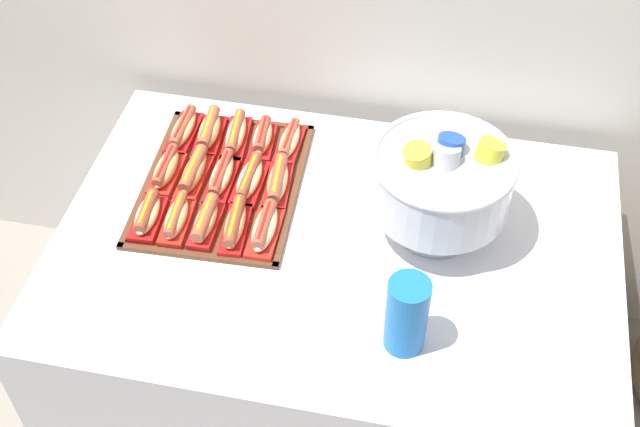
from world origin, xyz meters
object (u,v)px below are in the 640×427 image
at_px(hot_dog_5, 166,170).
at_px(hot_dog_12, 236,135).
at_px(cup_stack, 407,315).
at_px(hot_dog_10, 183,130).
at_px(hot_dog_2, 205,221).
at_px(hot_dog_6, 194,172).
at_px(hot_dog_8, 250,180).
at_px(hot_dog_1, 176,219).
at_px(hot_dog_13, 263,138).
at_px(hot_dog_14, 289,141).
at_px(buffet_table, 334,329).
at_px(hot_dog_0, 147,215).
at_px(hot_dog_4, 265,229).
at_px(hot_dog_7, 221,176).
at_px(hot_dog_3, 235,225).
at_px(hot_dog_11, 209,131).
at_px(punch_bowl, 442,181).
at_px(hot_dog_9, 278,182).
at_px(serving_tray, 222,184).

bearing_deg(hot_dog_5, hot_dog_12, 49.94).
bearing_deg(cup_stack, hot_dog_10, 140.97).
bearing_deg(hot_dog_5, hot_dog_2, -45.51).
bearing_deg(hot_dog_12, hot_dog_2, -87.78).
bearing_deg(hot_dog_6, hot_dog_8, 2.22).
bearing_deg(hot_dog_5, hot_dog_1, -63.34).
height_order(hot_dog_13, hot_dog_14, hot_dog_13).
height_order(hot_dog_5, hot_dog_13, hot_dog_5).
bearing_deg(buffet_table, hot_dog_0, -175.81).
bearing_deg(hot_dog_4, hot_dog_1, -177.78).
relative_size(hot_dog_5, cup_stack, 0.81).
xyz_separation_m(hot_dog_8, cup_stack, (0.46, -0.40, 0.07)).
bearing_deg(hot_dog_7, hot_dog_4, -45.51).
relative_size(hot_dog_1, hot_dog_14, 0.99).
distance_m(hot_dog_4, hot_dog_5, 0.34).
height_order(hot_dog_0, hot_dog_6, hot_dog_6).
bearing_deg(hot_dog_14, hot_dog_3, -100.59).
relative_size(hot_dog_7, hot_dog_11, 1.05).
bearing_deg(hot_dog_5, hot_dog_0, -87.78).
distance_m(hot_dog_2, hot_dog_3, 0.08).
relative_size(hot_dog_6, hot_dog_11, 1.05).
distance_m(hot_dog_11, hot_dog_13, 0.15).
bearing_deg(hot_dog_7, hot_dog_12, 92.22).
height_order(hot_dog_1, hot_dog_8, hot_dog_8).
distance_m(buffet_table, hot_dog_10, 0.70).
bearing_deg(hot_dog_14, punch_bowl, -27.12).
xyz_separation_m(hot_dog_4, hot_dog_5, (-0.31, 0.15, -0.00)).
height_order(hot_dog_6, hot_dog_12, hot_dog_6).
bearing_deg(hot_dog_9, hot_dog_7, -177.78).
bearing_deg(buffet_table, serving_tray, 157.71).
xyz_separation_m(hot_dog_1, hot_dog_6, (-0.01, 0.16, 0.00)).
xyz_separation_m(hot_dog_2, hot_dog_8, (0.07, 0.17, -0.00)).
bearing_deg(hot_dog_5, hot_dog_3, -34.04).
bearing_deg(hot_dog_5, hot_dog_9, 2.22).
bearing_deg(hot_dog_4, hot_dog_8, 116.66).
height_order(hot_dog_1, hot_dog_14, same).
xyz_separation_m(hot_dog_1, hot_dog_14, (0.21, 0.34, 0.00)).
height_order(hot_dog_2, cup_stack, cup_stack).
height_order(hot_dog_1, hot_dog_13, hot_dog_13).
relative_size(hot_dog_8, hot_dog_9, 0.99).
distance_m(hot_dog_4, punch_bowl, 0.45).
distance_m(hot_dog_1, hot_dog_14, 0.40).
xyz_separation_m(hot_dog_3, hot_dog_5, (-0.23, 0.16, -0.00)).
xyz_separation_m(hot_dog_1, cup_stack, (0.60, -0.23, 0.07)).
relative_size(hot_dog_1, cup_stack, 0.79).
xyz_separation_m(hot_dog_0, hot_dog_14, (0.29, 0.34, -0.00)).
bearing_deg(serving_tray, hot_dog_6, -177.78).
height_order(hot_dog_8, hot_dog_12, hot_dog_12).
relative_size(hot_dog_9, hot_dog_10, 0.98).
xyz_separation_m(hot_dog_3, hot_dog_13, (-0.01, 0.33, -0.00)).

